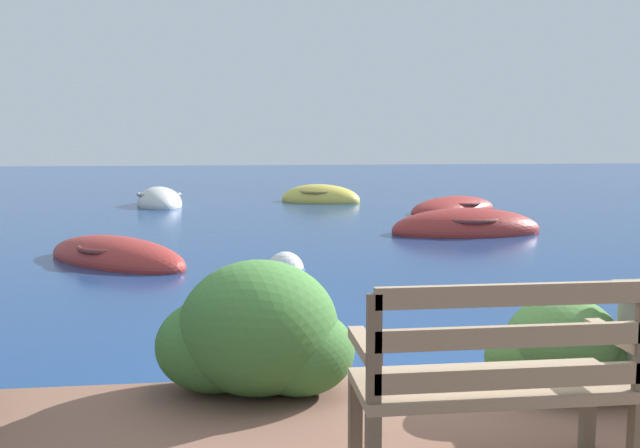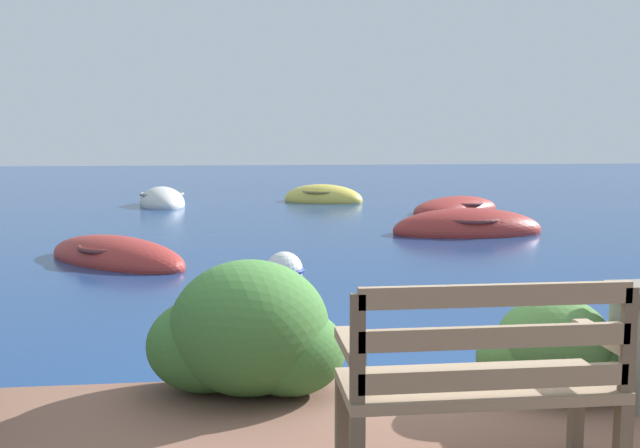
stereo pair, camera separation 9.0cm
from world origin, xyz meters
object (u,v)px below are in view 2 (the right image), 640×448
object	(u,v)px
rowboat_nearest	(116,258)
rowboat_far	(456,209)
rowboat_distant	(323,199)
rowboat_mid	(467,230)
mooring_buoy	(284,270)
rowboat_outer	(162,203)
park_bench	(482,377)

from	to	relation	value
rowboat_nearest	rowboat_far	world-z (taller)	rowboat_nearest
rowboat_distant	rowboat_mid	bearing A→B (deg)	-43.51
rowboat_mid	mooring_buoy	size ratio (longest dim) A/B	5.33
rowboat_far	mooring_buoy	size ratio (longest dim) A/B	5.67
rowboat_nearest	rowboat_outer	world-z (taller)	rowboat_outer
rowboat_far	rowboat_distant	distance (m)	4.07
park_bench	rowboat_distant	xyz separation A→B (m)	(1.24, 16.14, -0.63)
park_bench	rowboat_outer	world-z (taller)	park_bench
mooring_buoy	rowboat_mid	bearing A→B (deg)	45.48
rowboat_mid	rowboat_distant	bearing A→B (deg)	105.29
rowboat_distant	park_bench	bearing A→B (deg)	-63.33
rowboat_nearest	rowboat_distant	bearing A→B (deg)	-69.25
park_bench	rowboat_mid	bearing A→B (deg)	77.24
park_bench	rowboat_distant	size ratio (longest dim) A/B	0.48
rowboat_nearest	rowboat_distant	xyz separation A→B (m)	(3.99, 8.97, 0.02)
rowboat_nearest	rowboat_far	size ratio (longest dim) A/B	0.89
rowboat_nearest	rowboat_mid	world-z (taller)	rowboat_mid
rowboat_outer	rowboat_mid	bearing A→B (deg)	-146.95
park_bench	rowboat_outer	size ratio (longest dim) A/B	0.50
park_bench	mooring_buoy	world-z (taller)	park_bench
rowboat_outer	rowboat_distant	bearing A→B (deg)	-93.83
rowboat_outer	mooring_buoy	xyz separation A→B (m)	(2.49, -9.67, 0.01)
rowboat_outer	rowboat_distant	world-z (taller)	rowboat_outer
rowboat_nearest	mooring_buoy	size ratio (longest dim) A/B	5.06
park_bench	rowboat_mid	size ratio (longest dim) A/B	0.44
rowboat_mid	mooring_buoy	distance (m)	5.07
rowboat_far	rowboat_nearest	bearing A→B (deg)	-174.83
park_bench	rowboat_distant	world-z (taller)	park_bench
rowboat_far	rowboat_distant	world-z (taller)	rowboat_distant
park_bench	mooring_buoy	bearing A→B (deg)	99.88
rowboat_mid	rowboat_outer	distance (m)	8.55
rowboat_nearest	rowboat_distant	size ratio (longest dim) A/B	1.03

